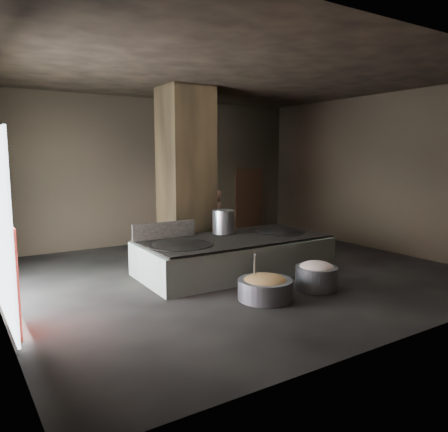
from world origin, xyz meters
TOP-DOWN VIEW (x-y plane):
  - floor at (0.00, 0.00)m, footprint 10.00×9.00m
  - ceiling at (0.00, 0.00)m, footprint 10.00×9.00m
  - back_wall at (0.00, 4.55)m, footprint 10.00×0.10m
  - front_wall at (0.00, -4.55)m, footprint 10.00×0.10m
  - right_wall at (5.05, 0.00)m, footprint 0.10×9.00m
  - pillar at (-0.30, 1.90)m, footprint 1.20×1.20m
  - hearth_platform at (-0.00, 0.06)m, footprint 4.50×2.23m
  - platform_cap at (-0.00, 0.06)m, footprint 4.36×2.09m
  - wok_left at (-1.45, 0.01)m, footprint 1.40×1.40m
  - wok_left_rim at (-1.45, 0.01)m, footprint 1.43×1.43m
  - wok_right at (1.35, 0.11)m, footprint 1.31×1.31m
  - wok_right_rim at (1.35, 0.11)m, footprint 1.34×1.34m
  - stock_pot at (0.05, 0.61)m, footprint 0.54×0.54m
  - splash_guard at (-1.45, 0.81)m, footprint 1.55×0.09m
  - cook at (0.81, 2.28)m, footprint 0.76×0.65m
  - veg_basin at (-0.62, -1.92)m, footprint 1.22×1.22m
  - veg_fill at (-0.62, -1.92)m, footprint 0.86×0.86m
  - ladle at (-0.77, -1.77)m, footprint 0.27×0.36m
  - meat_basin at (0.67, -1.98)m, footprint 1.00×1.00m
  - meat_fill at (0.67, -1.98)m, footprint 0.71×0.71m
  - doorway_near at (1.20, 4.45)m, footprint 1.18×0.08m
  - doorway_near_glow at (0.95, 4.25)m, footprint 0.85×0.04m
  - doorway_far at (3.60, 4.45)m, footprint 1.18×0.08m
  - doorway_far_glow at (3.62, 4.50)m, footprint 0.88×0.04m
  - pavilion_sliver at (-4.88, -1.10)m, footprint 0.05×0.90m

SIDE VIEW (x-z plane):
  - floor at x=0.00m, z-range -0.10..0.00m
  - veg_basin at x=-0.62m, z-range 0.00..0.39m
  - meat_basin at x=0.67m, z-range 0.00..0.47m
  - veg_fill at x=-0.62m, z-range 0.22..0.48m
  - hearth_platform at x=0.00m, z-range 0.00..0.77m
  - meat_fill at x=0.67m, z-range 0.31..0.59m
  - ladle at x=-0.77m, z-range 0.18..0.92m
  - wok_left at x=-1.45m, z-range 0.56..0.94m
  - wok_right at x=1.35m, z-range 0.57..0.93m
  - platform_cap at x=0.00m, z-range 0.80..0.83m
  - wok_left_rim at x=-1.45m, z-range 0.80..0.84m
  - wok_right_rim at x=1.35m, z-range 0.80..0.84m
  - pavilion_sliver at x=-4.88m, z-range 0.00..1.70m
  - cook at x=0.81m, z-range 0.00..1.78m
  - splash_guard at x=-1.45m, z-range 0.84..1.22m
  - doorway_near_glow at x=0.95m, z-range 0.05..2.05m
  - doorway_far_glow at x=3.62m, z-range 0.01..2.09m
  - doorway_near at x=1.20m, z-range -0.09..2.29m
  - doorway_far at x=3.60m, z-range -0.09..2.29m
  - stock_pot at x=0.05m, z-range 0.84..1.42m
  - back_wall at x=0.00m, z-range 0.00..4.50m
  - front_wall at x=0.00m, z-range 0.00..4.50m
  - right_wall at x=5.05m, z-range 0.00..4.50m
  - pillar at x=-0.30m, z-range 0.00..4.50m
  - ceiling at x=0.00m, z-range 4.50..4.60m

